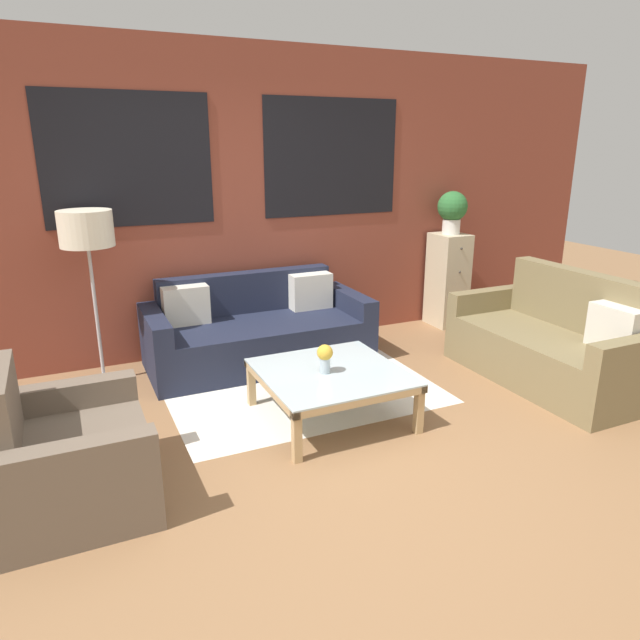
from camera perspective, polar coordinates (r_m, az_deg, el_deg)
ground_plane at (r=3.72m, az=4.06°, el=-14.06°), size 16.00×16.00×0.00m
wall_back_brick at (r=5.47m, az=-8.19°, el=11.57°), size 8.40×0.09×2.80m
rug at (r=4.74m, az=-2.00°, el=-6.82°), size 2.12×1.57×0.00m
couch_dark at (r=5.24m, az=-6.27°, el=-1.26°), size 1.98×0.88×0.78m
settee_vintage at (r=5.16m, az=22.23°, el=-2.42°), size 0.80×1.69×0.92m
armchair_corner at (r=3.51m, az=-24.02°, el=-12.53°), size 0.80×0.94×0.84m
coffee_table at (r=4.12m, az=1.09°, el=-5.74°), size 0.99×0.99×0.37m
floor_lamp at (r=4.88m, az=-22.30°, el=7.87°), size 0.42×0.42×1.44m
drawer_cabinet at (r=6.40m, az=12.63°, el=3.93°), size 0.33×0.40×1.01m
potted_plant at (r=6.28m, az=13.09°, el=10.72°), size 0.31×0.31×0.45m
flower_vase at (r=4.03m, az=0.49°, el=-3.67°), size 0.11×0.11×0.21m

